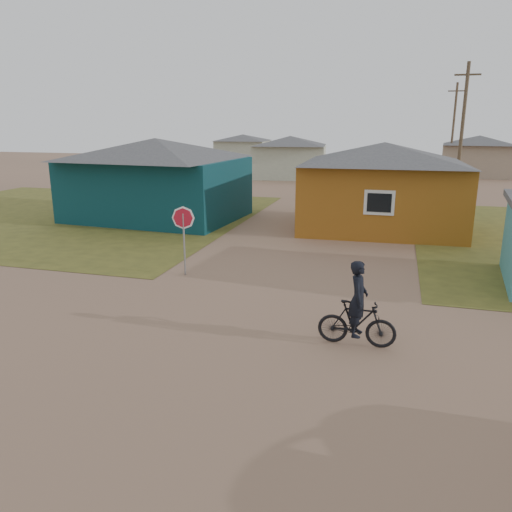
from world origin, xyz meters
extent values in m
plane|color=#8B6750|center=(0.00, 0.00, 0.00)|extent=(120.00, 120.00, 0.00)
cube|color=brown|center=(-14.00, 13.00, 0.01)|extent=(20.00, 18.00, 0.00)
cube|color=#0A3037|center=(-8.50, 13.50, 1.50)|extent=(8.40, 6.54, 3.00)
pyramid|color=#3F3F41|center=(-8.50, 13.50, 3.50)|extent=(8.93, 7.08, 1.00)
cube|color=#955817|center=(2.50, 14.00, 1.50)|extent=(7.21, 6.24, 3.00)
pyramid|color=#3F3F41|center=(2.50, 14.00, 3.45)|extent=(7.72, 6.76, 0.90)
cube|color=silver|center=(2.50, 10.97, 1.65)|extent=(1.20, 0.06, 1.00)
cube|color=black|center=(2.50, 10.94, 1.65)|extent=(0.95, 0.04, 0.75)
cube|color=#AAB198|center=(-6.00, 34.00, 1.40)|extent=(6.49, 5.60, 2.80)
pyramid|color=#3F3F41|center=(-6.00, 34.00, 3.20)|extent=(7.04, 6.15, 0.80)
cube|color=gray|center=(10.00, 40.00, 1.40)|extent=(6.41, 5.50, 2.80)
pyramid|color=#3F3F41|center=(10.00, 40.00, 3.20)|extent=(6.95, 6.05, 0.80)
cube|color=#AAB198|center=(-14.00, 46.00, 1.35)|extent=(5.75, 5.28, 2.70)
pyramid|color=#3F3F41|center=(-14.00, 46.00, 3.05)|extent=(6.28, 5.81, 0.70)
cylinder|color=brown|center=(6.50, 22.00, 4.00)|extent=(0.20, 0.20, 8.00)
cube|color=brown|center=(6.50, 22.00, 7.30)|extent=(1.40, 0.10, 0.10)
cylinder|color=brown|center=(7.50, 38.00, 4.00)|extent=(0.20, 0.20, 8.00)
cube|color=brown|center=(7.50, 38.00, 7.30)|extent=(1.40, 0.10, 0.10)
cylinder|color=gray|center=(-3.25, 4.79, 1.00)|extent=(0.06, 0.06, 2.00)
imported|color=black|center=(2.48, 0.96, 0.51)|extent=(1.71, 0.50, 1.02)
imported|color=black|center=(2.48, 0.96, 1.09)|extent=(0.41, 0.62, 1.68)
camera|label=1|loc=(3.10, -9.39, 4.77)|focal=35.00mm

